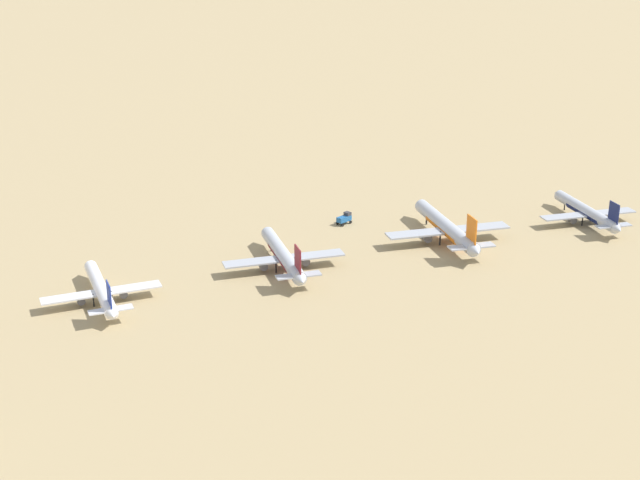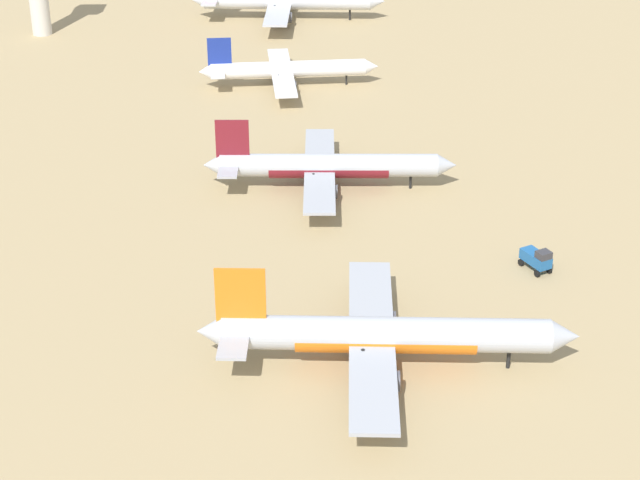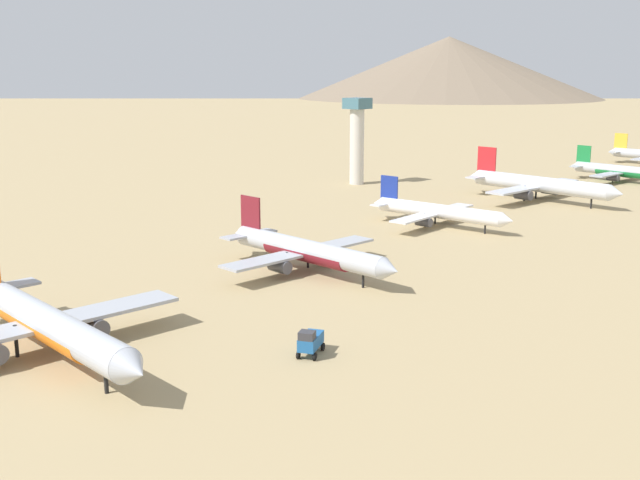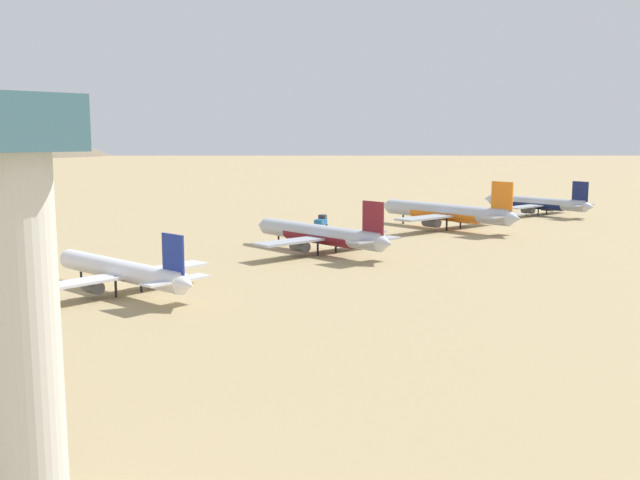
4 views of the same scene
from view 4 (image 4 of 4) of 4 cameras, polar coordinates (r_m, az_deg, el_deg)
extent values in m
plane|color=tan|center=(129.39, -16.23, -3.79)|extent=(1918.40, 1918.40, 0.00)
cylinder|color=#B2B7C1|center=(252.44, 16.83, 2.86)|extent=(35.81, 5.63, 3.76)
cone|color=#B2B7C1|center=(263.17, 13.24, 3.20)|extent=(3.36, 3.85, 3.69)
cone|color=#B2B7C1|center=(242.88, 20.67, 2.49)|extent=(2.95, 3.53, 3.39)
cube|color=#141E51|center=(244.21, 19.99, 3.59)|extent=(5.46, 0.63, 6.93)
cube|color=#A4A8B2|center=(244.25, 20.06, 2.64)|extent=(3.79, 12.04, 0.36)
cube|color=#A4A8B2|center=(251.72, 17.11, 2.69)|extent=(6.71, 33.90, 0.45)
cylinder|color=#4C4C54|center=(247.25, 16.21, 2.31)|extent=(4.27, 2.49, 2.28)
cylinder|color=#4C4C54|center=(257.31, 17.65, 2.47)|extent=(4.27, 2.49, 2.28)
cylinder|color=black|center=(260.03, 14.28, 2.61)|extent=(0.44, 0.44, 3.78)
cylinder|color=black|center=(249.17, 16.98, 2.27)|extent=(0.44, 0.44, 3.78)
cylinder|color=black|center=(253.55, 17.59, 2.34)|extent=(0.44, 0.44, 3.78)
cylinder|color=#141E51|center=(252.46, 16.83, 2.80)|extent=(19.79, 4.80, 3.77)
cylinder|color=#B2B7C1|center=(207.63, 9.97, 2.24)|extent=(42.97, 6.91, 4.52)
cone|color=#B2B7C1|center=(222.94, 5.31, 2.73)|extent=(4.05, 4.63, 4.43)
cone|color=#B2B7C1|center=(194.05, 15.26, 1.66)|extent=(3.55, 4.24, 4.06)
cube|color=orange|center=(195.94, 14.28, 3.31)|extent=(6.55, 0.78, 8.32)
cube|color=#A4A8B2|center=(195.99, 14.40, 1.89)|extent=(4.60, 14.45, 0.43)
cube|color=#A4A8B2|center=(206.61, 10.35, 1.98)|extent=(8.20, 40.68, 0.53)
cylinder|color=#4C4C54|center=(201.90, 8.86, 1.40)|extent=(5.14, 3.01, 2.73)
cylinder|color=#4C4C54|center=(212.95, 11.34, 1.69)|extent=(5.14, 3.01, 2.73)
cylinder|color=black|center=(218.45, 6.64, 1.88)|extent=(0.52, 0.52, 4.54)
cylinder|color=black|center=(203.69, 10.05, 1.35)|extent=(0.52, 0.52, 4.54)
cylinder|color=black|center=(208.50, 11.12, 1.48)|extent=(0.52, 0.52, 4.54)
cylinder|color=orange|center=(207.67, 9.96, 2.14)|extent=(23.75, 5.84, 4.53)
cylinder|color=#B2B7C1|center=(162.19, -0.09, 0.52)|extent=(38.33, 5.27, 4.03)
cone|color=#B2B7C1|center=(178.00, -4.60, 1.18)|extent=(3.52, 4.06, 3.95)
cone|color=#B2B7C1|center=(147.76, 5.30, -0.27)|extent=(3.09, 3.73, 3.63)
cube|color=maroon|center=(149.72, 4.24, 1.67)|extent=(5.85, 0.56, 7.43)
cube|color=#A4A8B2|center=(149.84, 4.40, 0.01)|extent=(3.81, 12.84, 0.38)
cube|color=#A4A8B2|center=(161.12, 0.29, 0.22)|extent=(6.47, 36.25, 0.48)
cylinder|color=#4C4C54|center=(157.76, -1.62, -0.50)|extent=(4.54, 2.59, 2.44)
cylinder|color=#4C4C54|center=(166.27, 1.71, -0.05)|extent=(4.54, 2.59, 2.44)
cylinder|color=black|center=(173.44, -3.32, 0.20)|extent=(0.47, 0.47, 4.06)
cylinder|color=black|center=(158.75, -0.18, -0.53)|extent=(0.47, 0.47, 4.06)
cylinder|color=black|center=(162.47, 1.26, -0.33)|extent=(0.47, 0.47, 4.06)
cylinder|color=maroon|center=(162.23, -0.09, 0.41)|extent=(21.14, 4.72, 4.04)
cylinder|color=white|center=(125.24, -15.61, -2.32)|extent=(34.05, 5.76, 3.58)
cone|color=white|center=(140.99, -19.64, -1.34)|extent=(3.23, 3.69, 3.51)
cone|color=white|center=(110.48, -10.50, -3.53)|extent=(2.84, 3.38, 3.22)
cube|color=navy|center=(112.39, -11.61, -1.19)|extent=(5.19, 0.66, 6.59)
cube|color=silver|center=(112.62, -11.39, -3.15)|extent=(3.74, 11.47, 0.34)
cube|color=silver|center=(124.18, -15.24, -2.68)|extent=(6.77, 32.24, 0.42)
cylinder|color=#4C4C54|center=(122.18, -17.64, -3.58)|extent=(4.09, 2.42, 2.17)
cylinder|color=#4C4C54|center=(128.10, -13.28, -2.87)|extent=(4.09, 2.42, 2.17)
cylinder|color=black|center=(136.53, -18.48, -2.50)|extent=(0.41, 0.41, 3.60)
cylinder|color=black|center=(122.41, -15.94, -3.60)|extent=(0.41, 0.41, 3.60)
cylinder|color=black|center=(125.01, -14.04, -3.28)|extent=(0.41, 0.41, 3.60)
cube|color=#1E5999|center=(205.26, 0.06, 1.44)|extent=(4.40, 5.68, 1.70)
cube|color=#333338|center=(206.70, 0.21, 1.88)|extent=(2.66, 2.54, 1.10)
cylinder|color=black|center=(207.65, -0.07, 1.13)|extent=(0.81, 1.14, 1.10)
cylinder|color=black|center=(206.92, 0.53, 1.10)|extent=(0.81, 1.14, 1.10)
cylinder|color=black|center=(203.95, -0.43, 1.00)|extent=(0.81, 1.14, 1.10)
cylinder|color=black|center=(203.21, 0.18, 0.97)|extent=(0.81, 1.14, 1.10)
cylinder|color=beige|center=(51.62, -22.50, -7.66)|extent=(4.80, 4.80, 25.27)
cube|color=#3F6B7A|center=(49.81, -23.42, 8.56)|extent=(7.20, 7.20, 3.60)
camera|label=1|loc=(150.11, 119.92, 26.69)|focal=50.57mm
camera|label=2|loc=(311.33, 25.89, 17.69)|focal=60.90mm
camera|label=3|loc=(302.87, 0.52, 10.53)|focal=42.86mm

